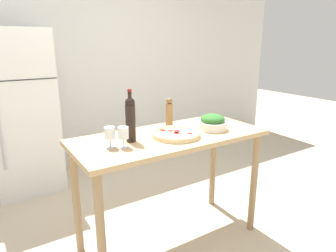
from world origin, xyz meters
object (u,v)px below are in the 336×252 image
object	(u,v)px
wine_glass_near	(123,134)
homemade_pizza	(176,134)
refrigerator	(21,113)
salad_bowl	(213,123)
pepper_mill	(169,113)
wine_bottle	(130,118)
wine_glass_far	(110,134)

from	to	relation	value
wine_glass_near	homemade_pizza	world-z (taller)	wine_glass_near
refrigerator	salad_bowl	size ratio (longest dim) A/B	7.57
pepper_mill	wine_bottle	bearing A→B (deg)	-156.61
wine_glass_near	salad_bowl	distance (m)	0.76
refrigerator	homemade_pizza	world-z (taller)	refrigerator
refrigerator	homemade_pizza	distance (m)	1.87
pepper_mill	salad_bowl	xyz separation A→B (m)	(0.23, -0.27, -0.06)
pepper_mill	refrigerator	bearing A→B (deg)	123.18
refrigerator	salad_bowl	xyz separation A→B (m)	(1.16, -1.68, 0.11)
pepper_mill	homemade_pizza	size ratio (longest dim) A/B	0.67
wine_bottle	homemade_pizza	distance (m)	0.36
wine_glass_far	pepper_mill	bearing A→B (deg)	20.80
homemade_pizza	refrigerator	bearing A→B (deg)	115.91
wine_glass_near	wine_glass_far	size ratio (longest dim) A/B	1.00
refrigerator	salad_bowl	world-z (taller)	refrigerator
salad_bowl	wine_glass_near	bearing A→B (deg)	-179.60
wine_bottle	salad_bowl	distance (m)	0.68
pepper_mill	salad_bowl	bearing A→B (deg)	-49.22
wine_bottle	wine_glass_near	distance (m)	0.15
refrigerator	salad_bowl	distance (m)	2.05
refrigerator	homemade_pizza	size ratio (longest dim) A/B	4.86
wine_bottle	wine_glass_far	distance (m)	0.19
wine_glass_near	wine_glass_far	xyz separation A→B (m)	(-0.08, 0.04, 0.00)
wine_glass_near	homemade_pizza	xyz separation A→B (m)	(0.42, 0.01, -0.07)
wine_bottle	wine_glass_far	size ratio (longest dim) A/B	2.62
refrigerator	wine_glass_near	size ratio (longest dim) A/B	12.22
refrigerator	wine_glass_near	xyz separation A→B (m)	(0.40, -1.69, 0.14)
refrigerator	wine_bottle	xyz separation A→B (m)	(0.49, -1.60, 0.21)
wine_glass_near	wine_glass_far	world-z (taller)	same
pepper_mill	homemade_pizza	xyz separation A→B (m)	(-0.11, -0.26, -0.09)
refrigerator	wine_glass_far	bearing A→B (deg)	-78.88
refrigerator	homemade_pizza	bearing A→B (deg)	-64.09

